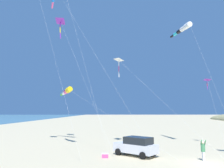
{
  "coord_description": "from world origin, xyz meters",
  "views": [
    {
      "loc": [
        7.84,
        19.07,
        4.34
      ],
      "look_at": [
        7.8,
        -8.47,
        7.77
      ],
      "focal_mm": 35.54,
      "sensor_mm": 36.0,
      "label": 1
    }
  ],
  "objects_px": {
    "kite_delta_blue_topmost": "(61,21)",
    "kite_delta_red_high_left": "(119,60)",
    "cooler_box": "(105,156)",
    "kite_windsock_white_trailing": "(182,29)",
    "person_adult_flyer": "(203,149)",
    "kite_delta_orange_high_right": "(207,80)",
    "kite_windsock_long_streamer_right": "(67,91)",
    "parked_car": "(136,146)"
  },
  "relations": [
    {
      "from": "kite_delta_blue_topmost",
      "to": "kite_delta_orange_high_right",
      "type": "bearing_deg",
      "value": 171.42
    },
    {
      "from": "person_adult_flyer",
      "to": "kite_windsock_white_trailing",
      "type": "xyz_separation_m",
      "value": [
        -1.6,
        -9.05,
        14.6
      ]
    },
    {
      "from": "cooler_box",
      "to": "parked_car",
      "type": "bearing_deg",
      "value": -163.24
    },
    {
      "from": "kite_delta_orange_high_right",
      "to": "kite_windsock_long_streamer_right",
      "type": "height_order",
      "value": "kite_delta_orange_high_right"
    },
    {
      "from": "person_adult_flyer",
      "to": "kite_delta_red_high_left",
      "type": "relative_size",
      "value": 0.16
    },
    {
      "from": "cooler_box",
      "to": "kite_delta_red_high_left",
      "type": "relative_size",
      "value": 0.05
    },
    {
      "from": "kite_delta_blue_topmost",
      "to": "kite_delta_red_high_left",
      "type": "bearing_deg",
      "value": 160.73
    },
    {
      "from": "parked_car",
      "to": "kite_delta_blue_topmost",
      "type": "relative_size",
      "value": 0.24
    },
    {
      "from": "kite_windsock_white_trailing",
      "to": "kite_windsock_long_streamer_right",
      "type": "bearing_deg",
      "value": -2.35
    },
    {
      "from": "parked_car",
      "to": "kite_delta_red_high_left",
      "type": "bearing_deg",
      "value": -78.9
    },
    {
      "from": "kite_windsock_long_streamer_right",
      "to": "kite_windsock_white_trailing",
      "type": "bearing_deg",
      "value": 177.65
    },
    {
      "from": "parked_car",
      "to": "cooler_box",
      "type": "height_order",
      "value": "parked_car"
    },
    {
      "from": "cooler_box",
      "to": "kite_delta_red_high_left",
      "type": "height_order",
      "value": "kite_delta_red_high_left"
    },
    {
      "from": "cooler_box",
      "to": "person_adult_flyer",
      "type": "height_order",
      "value": "person_adult_flyer"
    },
    {
      "from": "kite_delta_orange_high_right",
      "to": "kite_delta_blue_topmost",
      "type": "height_order",
      "value": "kite_delta_blue_topmost"
    },
    {
      "from": "cooler_box",
      "to": "kite_windsock_white_trailing",
      "type": "relative_size",
      "value": 0.04
    },
    {
      "from": "kite_delta_orange_high_right",
      "to": "kite_delta_blue_topmost",
      "type": "xyz_separation_m",
      "value": [
        20.87,
        -3.15,
        9.64
      ]
    },
    {
      "from": "parked_car",
      "to": "kite_delta_orange_high_right",
      "type": "bearing_deg",
      "value": -145.75
    },
    {
      "from": "parked_car",
      "to": "kite_windsock_long_streamer_right",
      "type": "distance_m",
      "value": 12.9
    },
    {
      "from": "cooler_box",
      "to": "kite_windsock_white_trailing",
      "type": "distance_m",
      "value": 20.13
    },
    {
      "from": "kite_delta_orange_high_right",
      "to": "kite_delta_red_high_left",
      "type": "bearing_deg",
      "value": -0.18
    },
    {
      "from": "parked_car",
      "to": "person_adult_flyer",
      "type": "height_order",
      "value": "person_adult_flyer"
    },
    {
      "from": "parked_car",
      "to": "kite_delta_orange_high_right",
      "type": "relative_size",
      "value": 0.51
    },
    {
      "from": "kite_delta_orange_high_right",
      "to": "kite_windsock_white_trailing",
      "type": "distance_m",
      "value": 7.76
    },
    {
      "from": "kite_delta_orange_high_right",
      "to": "kite_windsock_white_trailing",
      "type": "bearing_deg",
      "value": 6.48
    },
    {
      "from": "cooler_box",
      "to": "person_adult_flyer",
      "type": "xyz_separation_m",
      "value": [
        -8.78,
        1.31,
        0.81
      ]
    },
    {
      "from": "person_adult_flyer",
      "to": "kite_delta_red_high_left",
      "type": "height_order",
      "value": "kite_delta_red_high_left"
    },
    {
      "from": "parked_car",
      "to": "kite_windsock_white_trailing",
      "type": "distance_m",
      "value": 17.76
    },
    {
      "from": "kite_windsock_long_streamer_right",
      "to": "kite_windsock_white_trailing",
      "type": "relative_size",
      "value": 0.84
    },
    {
      "from": "parked_car",
      "to": "cooler_box",
      "type": "distance_m",
      "value": 3.28
    },
    {
      "from": "kite_delta_blue_topmost",
      "to": "cooler_box",
      "type": "bearing_deg",
      "value": 122.79
    },
    {
      "from": "kite_delta_blue_topmost",
      "to": "kite_windsock_white_trailing",
      "type": "xyz_separation_m",
      "value": [
        -17.63,
        3.52,
        -2.59
      ]
    },
    {
      "from": "person_adult_flyer",
      "to": "kite_windsock_white_trailing",
      "type": "height_order",
      "value": "kite_windsock_white_trailing"
    },
    {
      "from": "kite_windsock_white_trailing",
      "to": "parked_car",
      "type": "bearing_deg",
      "value": 42.98
    },
    {
      "from": "cooler_box",
      "to": "kite_delta_orange_high_right",
      "type": "relative_size",
      "value": 0.07
    },
    {
      "from": "kite_delta_red_high_left",
      "to": "kite_windsock_long_streamer_right",
      "type": "relative_size",
      "value": 0.88
    },
    {
      "from": "cooler_box",
      "to": "kite_delta_red_high_left",
      "type": "bearing_deg",
      "value": -101.4
    },
    {
      "from": "cooler_box",
      "to": "kite_windsock_long_streamer_right",
      "type": "distance_m",
      "value": 12.16
    },
    {
      "from": "person_adult_flyer",
      "to": "kite_delta_blue_topmost",
      "type": "distance_m",
      "value": 26.65
    },
    {
      "from": "parked_car",
      "to": "kite_windsock_white_trailing",
      "type": "bearing_deg",
      "value": -137.02
    },
    {
      "from": "kite_windsock_long_streamer_right",
      "to": "kite_delta_blue_topmost",
      "type": "relative_size",
      "value": 0.72
    },
    {
      "from": "kite_delta_red_high_left",
      "to": "kite_windsock_long_streamer_right",
      "type": "distance_m",
      "value": 8.32
    }
  ]
}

